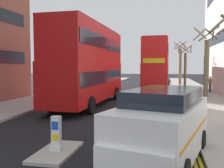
# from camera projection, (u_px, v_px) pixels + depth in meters

# --- Properties ---
(sidewalk_right) EXTENTS (4.00, 80.00, 0.14)m
(sidewalk_right) POSITION_uv_depth(u_px,v_px,m) (210.00, 105.00, 17.97)
(sidewalk_right) COLOR #9E9991
(sidewalk_right) RESTS_ON ground
(sidewalk_left) EXTENTS (4.00, 80.00, 0.14)m
(sidewalk_left) POSITION_uv_depth(u_px,v_px,m) (39.00, 100.00, 20.58)
(sidewalk_left) COLOR #9E9991
(sidewalk_left) RESTS_ON ground
(kerb_line_outer) EXTENTS (0.10, 56.00, 0.01)m
(kerb_line_outer) POSITION_uv_depth(u_px,v_px,m) (181.00, 110.00, 16.44)
(kerb_line_outer) COLOR yellow
(kerb_line_outer) RESTS_ON ground
(kerb_line_inner) EXTENTS (0.10, 56.00, 0.01)m
(kerb_line_inner) POSITION_uv_depth(u_px,v_px,m) (178.00, 109.00, 16.47)
(kerb_line_inner) COLOR yellow
(kerb_line_inner) RESTS_ON ground
(traffic_island) EXTENTS (1.10, 2.20, 0.10)m
(traffic_island) POSITION_uv_depth(u_px,v_px,m) (57.00, 152.00, 8.17)
(traffic_island) COLOR #9E9991
(traffic_island) RESTS_ON ground
(keep_left_bollard) EXTENTS (0.36, 0.28, 1.11)m
(keep_left_bollard) POSITION_uv_depth(u_px,v_px,m) (56.00, 135.00, 8.13)
(keep_left_bollard) COLOR silver
(keep_left_bollard) RESTS_ON traffic_island
(double_decker_bus_away) EXTENTS (3.06, 10.88, 5.64)m
(double_decker_bus_away) POSITION_uv_depth(u_px,v_px,m) (89.00, 63.00, 18.25)
(double_decker_bus_away) COLOR #B20F0F
(double_decker_bus_away) RESTS_ON ground
(double_decker_bus_oncoming) EXTENTS (2.96, 10.85, 5.64)m
(double_decker_bus_oncoming) POSITION_uv_depth(u_px,v_px,m) (157.00, 64.00, 28.66)
(double_decker_bus_oncoming) COLOR red
(double_decker_bus_oncoming) RESTS_ON ground
(taxi_minivan) EXTENTS (3.07, 5.13, 2.12)m
(taxi_minivan) POSITION_uv_depth(u_px,v_px,m) (162.00, 125.00, 7.43)
(taxi_minivan) COLOR white
(taxi_minivan) RESTS_ON ground
(pedestrian_far) EXTENTS (0.34, 0.22, 1.62)m
(pedestrian_far) POSITION_uv_depth(u_px,v_px,m) (210.00, 84.00, 25.84)
(pedestrian_far) COLOR #2D2D38
(pedestrian_far) RESTS_ON sidewalk_right
(street_tree_near) EXTENTS (1.56, 1.64, 5.38)m
(street_tree_near) POSITION_uv_depth(u_px,v_px,m) (185.00, 67.00, 30.18)
(street_tree_near) COLOR #6B6047
(street_tree_near) RESTS_ON sidewalk_right
(street_tree_mid) EXTENTS (1.95, 1.97, 6.27)m
(street_tree_mid) POSITION_uv_depth(u_px,v_px,m) (180.00, 64.00, 36.38)
(street_tree_mid) COLOR #6B6047
(street_tree_mid) RESTS_ON sidewalk_right
(street_tree_far) EXTENTS (2.08, 2.04, 5.82)m
(street_tree_far) POSITION_uv_depth(u_px,v_px,m) (206.00, 66.00, 19.84)
(street_tree_far) COLOR #6B6047
(street_tree_far) RESTS_ON sidewalk_right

